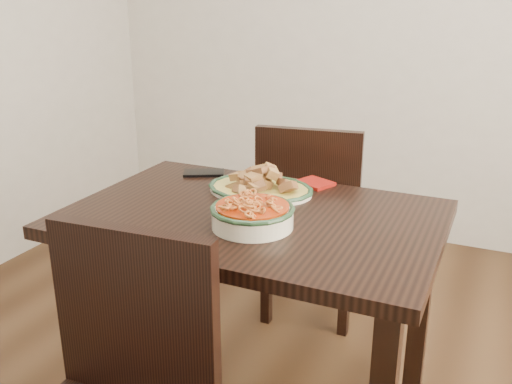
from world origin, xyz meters
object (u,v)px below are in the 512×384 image
at_px(dining_table, 253,245).
at_px(noodle_bowl, 252,213).
at_px(fish_plate, 260,180).
at_px(chair_far, 311,214).
at_px(smartphone, 204,173).

distance_m(dining_table, noodle_bowl, 0.19).
xyz_separation_m(fish_plate, noodle_bowl, (0.10, -0.28, -0.00)).
bearing_deg(noodle_bowl, dining_table, 113.39).
xyz_separation_m(dining_table, noodle_bowl, (0.04, -0.10, 0.15)).
distance_m(chair_far, noodle_bowl, 0.83).
height_order(chair_far, noodle_bowl, chair_far).
bearing_deg(dining_table, chair_far, 93.23).
xyz_separation_m(fish_plate, smartphone, (-0.27, 0.10, -0.04)).
height_order(chair_far, fish_plate, chair_far).
xyz_separation_m(chair_far, fish_plate, (-0.02, -0.49, 0.30)).
bearing_deg(fish_plate, smartphone, 160.05).
distance_m(dining_table, fish_plate, 0.24).
bearing_deg(fish_plate, noodle_bowl, -70.32).
height_order(fish_plate, noodle_bowl, fish_plate).
distance_m(fish_plate, noodle_bowl, 0.30).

